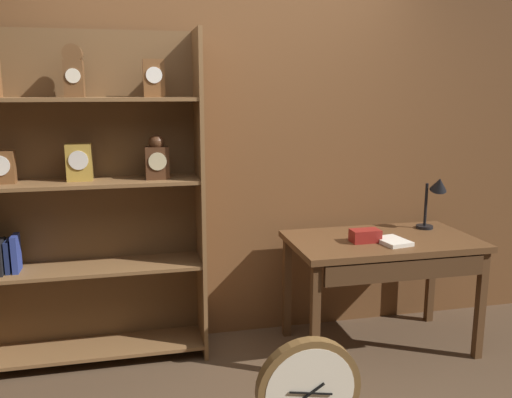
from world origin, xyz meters
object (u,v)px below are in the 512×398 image
at_px(desk_lamp, 435,193).
at_px(round_clock_large, 309,392).
at_px(workbench, 383,252).
at_px(toolbox_small, 365,236).
at_px(bookshelf, 81,201).
at_px(open_repair_manual, 393,241).

relative_size(desk_lamp, round_clock_large, 0.68).
height_order(workbench, toolbox_small, toolbox_small).
height_order(bookshelf, workbench, bookshelf).
distance_m(workbench, open_repair_manual, 0.14).
xyz_separation_m(desk_lamp, round_clock_large, (-1.23, -1.02, -0.72)).
distance_m(toolbox_small, open_repair_manual, 0.17).
relative_size(workbench, open_repair_manual, 5.45).
bearing_deg(open_repair_manual, round_clock_large, -146.13).
xyz_separation_m(workbench, open_repair_manual, (0.01, -0.10, 0.10)).
height_order(toolbox_small, open_repair_manual, toolbox_small).
bearing_deg(toolbox_small, round_clock_large, -127.68).
relative_size(workbench, desk_lamp, 3.18).
bearing_deg(round_clock_large, open_repair_manual, 43.70).
xyz_separation_m(desk_lamp, toolbox_small, (-0.59, -0.19, -0.21)).
xyz_separation_m(workbench, round_clock_large, (-0.79, -0.86, -0.38)).
xyz_separation_m(bookshelf, toolbox_small, (1.72, -0.32, -0.24)).
distance_m(open_repair_manual, round_clock_large, 1.20).
distance_m(desk_lamp, toolbox_small, 0.65).
bearing_deg(workbench, round_clock_large, -132.51).
bearing_deg(workbench, bookshelf, 171.01).
height_order(toolbox_small, round_clock_large, toolbox_small).
xyz_separation_m(toolbox_small, open_repair_manual, (0.15, -0.07, -0.03)).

